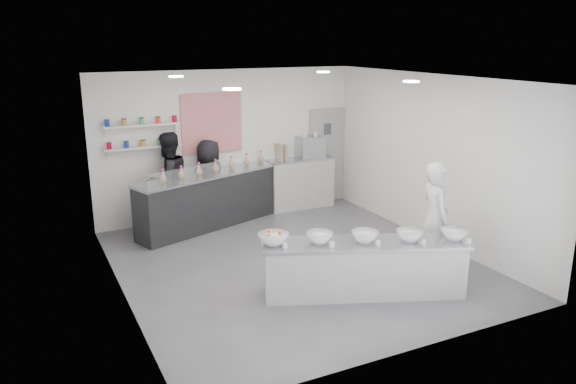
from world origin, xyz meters
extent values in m
plane|color=#515156|center=(0.00, 0.00, 0.00)|extent=(6.00, 6.00, 0.00)
plane|color=white|center=(0.00, 0.00, 3.00)|extent=(6.00, 6.00, 0.00)
plane|color=white|center=(0.00, 3.00, 1.50)|extent=(5.50, 0.00, 5.50)
plane|color=white|center=(-2.75, 0.00, 1.50)|extent=(0.00, 6.00, 6.00)
plane|color=white|center=(2.75, 0.00, 1.50)|extent=(0.00, 6.00, 6.00)
cube|color=gray|center=(2.30, 2.97, 1.05)|extent=(0.88, 0.04, 2.10)
cube|color=red|center=(-0.35, 2.98, 1.95)|extent=(1.25, 0.03, 1.20)
cube|color=silver|center=(-1.75, 2.90, 1.60)|extent=(1.45, 0.22, 0.04)
cube|color=silver|center=(-1.75, 2.90, 2.02)|extent=(1.45, 0.22, 0.04)
cylinder|color=white|center=(-1.40, -1.00, 2.98)|extent=(0.24, 0.24, 0.02)
cylinder|color=white|center=(1.40, -1.00, 2.98)|extent=(0.24, 0.24, 0.02)
cylinder|color=white|center=(-1.40, 1.60, 2.98)|extent=(0.24, 0.24, 0.02)
cylinder|color=white|center=(1.40, 1.60, 2.98)|extent=(0.24, 0.24, 0.02)
cube|color=#BBBBB6|center=(0.38, -1.45, 0.40)|extent=(2.97, 1.72, 0.80)
cube|color=black|center=(-0.48, 2.46, 0.54)|extent=(3.48, 1.75, 1.07)
cube|color=white|center=(-0.38, 2.17, 1.22)|extent=(3.23, 1.15, 0.29)
cube|color=#BBBBB6|center=(1.55, 2.78, 0.55)|extent=(1.47, 0.47, 1.10)
cube|color=#93969E|center=(1.78, 2.78, 1.31)|extent=(0.58, 0.40, 0.44)
imported|color=silver|center=(1.79, -1.28, 0.90)|extent=(0.58, 0.74, 1.79)
imported|color=black|center=(-1.35, 2.71, 0.94)|extent=(1.12, 1.02, 1.88)
imported|color=black|center=(-0.53, 2.71, 0.84)|extent=(0.96, 0.80, 1.68)
camera|label=1|loc=(-3.91, -7.69, 3.61)|focal=35.00mm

